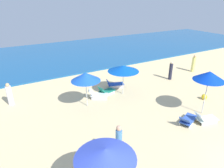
{
  "coord_description": "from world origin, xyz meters",
  "views": [
    {
      "loc": [
        -8.03,
        -2.21,
        6.68
      ],
      "look_at": [
        -1.47,
        9.35,
        0.92
      ],
      "focal_mm": 32.06,
      "sensor_mm": 36.0,
      "label": 1
    }
  ],
  "objects_px": {
    "lounge_chair_0_0": "(98,95)",
    "lounge_chair_2_0": "(188,120)",
    "umbrella_0": "(86,77)",
    "lounge_chair_3_0": "(106,91)",
    "beachgoer_2": "(171,71)",
    "lounge_chair_2_1": "(205,119)",
    "umbrella_3": "(123,68)",
    "beachgoer_1": "(10,95)",
    "beachgoer_3": "(194,64)",
    "lounge_chair_3_1": "(115,84)",
    "beach_ball_0": "(204,97)",
    "beachgoer_0": "(119,142)",
    "umbrella_2": "(209,76)",
    "umbrella_1": "(105,154)"
  },
  "relations": [
    {
      "from": "lounge_chair_2_1",
      "to": "umbrella_3",
      "type": "xyz_separation_m",
      "value": [
        -2.09,
        5.59,
        1.76
      ]
    },
    {
      "from": "lounge_chair_2_1",
      "to": "lounge_chair_3_0",
      "type": "relative_size",
      "value": 1.05
    },
    {
      "from": "lounge_chair_2_1",
      "to": "beachgoer_1",
      "type": "xyz_separation_m",
      "value": [
        -9.57,
        7.89,
        0.48
      ]
    },
    {
      "from": "beachgoer_2",
      "to": "beachgoer_3",
      "type": "distance_m",
      "value": 3.45
    },
    {
      "from": "lounge_chair_3_0",
      "to": "beachgoer_0",
      "type": "xyz_separation_m",
      "value": [
        -2.52,
        -5.95,
        0.57
      ]
    },
    {
      "from": "umbrella_2",
      "to": "beachgoer_0",
      "type": "height_order",
      "value": "umbrella_2"
    },
    {
      "from": "lounge_chair_3_1",
      "to": "beachgoer_2",
      "type": "height_order",
      "value": "beachgoer_2"
    },
    {
      "from": "beachgoer_1",
      "to": "beachgoer_2",
      "type": "distance_m",
      "value": 12.8
    },
    {
      "from": "umbrella_1",
      "to": "beachgoer_3",
      "type": "bearing_deg",
      "value": 29.34
    },
    {
      "from": "lounge_chair_0_0",
      "to": "beachgoer_3",
      "type": "relative_size",
      "value": 0.89
    },
    {
      "from": "lounge_chair_3_0",
      "to": "lounge_chair_3_1",
      "type": "bearing_deg",
      "value": -69.07
    },
    {
      "from": "lounge_chair_2_0",
      "to": "beach_ball_0",
      "type": "xyz_separation_m",
      "value": [
        3.39,
        1.48,
        -0.03
      ]
    },
    {
      "from": "lounge_chair_3_1",
      "to": "lounge_chair_0_0",
      "type": "bearing_deg",
      "value": 134.66
    },
    {
      "from": "lounge_chair_0_0",
      "to": "lounge_chair_3_1",
      "type": "height_order",
      "value": "lounge_chair_0_0"
    },
    {
      "from": "umbrella_0",
      "to": "beachgoer_2",
      "type": "height_order",
      "value": "umbrella_0"
    },
    {
      "from": "beachgoer_1",
      "to": "beachgoer_3",
      "type": "distance_m",
      "value": 16.15
    },
    {
      "from": "lounge_chair_3_1",
      "to": "beach_ball_0",
      "type": "height_order",
      "value": "lounge_chair_3_1"
    },
    {
      "from": "umbrella_0",
      "to": "beachgoer_1",
      "type": "xyz_separation_m",
      "value": [
        -4.41,
        2.69,
        -1.36
      ]
    },
    {
      "from": "beachgoer_1",
      "to": "beachgoer_3",
      "type": "bearing_deg",
      "value": -41.79
    },
    {
      "from": "lounge_chair_3_0",
      "to": "lounge_chair_3_1",
      "type": "relative_size",
      "value": 0.93
    },
    {
      "from": "lounge_chair_3_1",
      "to": "beach_ball_0",
      "type": "distance_m",
      "value": 6.69
    },
    {
      "from": "umbrella_0",
      "to": "lounge_chair_3_0",
      "type": "bearing_deg",
      "value": 24.99
    },
    {
      "from": "lounge_chair_0_0",
      "to": "beachgoer_0",
      "type": "height_order",
      "value": "beachgoer_0"
    },
    {
      "from": "umbrella_3",
      "to": "lounge_chair_2_1",
      "type": "bearing_deg",
      "value": -69.49
    },
    {
      "from": "beachgoer_1",
      "to": "beachgoer_3",
      "type": "xyz_separation_m",
      "value": [
        16.08,
        -1.54,
        0.04
      ]
    },
    {
      "from": "umbrella_2",
      "to": "beach_ball_0",
      "type": "distance_m",
      "value": 3.13
    },
    {
      "from": "lounge_chair_2_0",
      "to": "beachgoer_2",
      "type": "xyz_separation_m",
      "value": [
        4.01,
        5.5,
        0.54
      ]
    },
    {
      "from": "umbrella_2",
      "to": "lounge_chair_3_1",
      "type": "distance_m",
      "value": 7.08
    },
    {
      "from": "umbrella_2",
      "to": "umbrella_1",
      "type": "bearing_deg",
      "value": -165.08
    },
    {
      "from": "lounge_chair_2_0",
      "to": "umbrella_2",
      "type": "bearing_deg",
      "value": -100.02
    },
    {
      "from": "umbrella_0",
      "to": "lounge_chair_0_0",
      "type": "bearing_deg",
      "value": 28.46
    },
    {
      "from": "umbrella_2",
      "to": "lounge_chair_3_0",
      "type": "xyz_separation_m",
      "value": [
        -3.98,
        5.33,
        -2.26
      ]
    },
    {
      "from": "lounge_chair_2_1",
      "to": "beachgoer_0",
      "type": "height_order",
      "value": "beachgoer_0"
    },
    {
      "from": "lounge_chair_2_1",
      "to": "umbrella_0",
      "type": "bearing_deg",
      "value": 57.83
    },
    {
      "from": "umbrella_1",
      "to": "lounge_chair_2_0",
      "type": "relative_size",
      "value": 1.4
    },
    {
      "from": "beachgoer_0",
      "to": "beachgoer_3",
      "type": "height_order",
      "value": "beachgoer_0"
    },
    {
      "from": "lounge_chair_3_1",
      "to": "beachgoer_3",
      "type": "xyz_separation_m",
      "value": [
        8.55,
        -0.52,
        0.51
      ]
    },
    {
      "from": "lounge_chair_3_1",
      "to": "beachgoer_2",
      "type": "distance_m",
      "value": 5.23
    },
    {
      "from": "lounge_chair_2_0",
      "to": "lounge_chair_0_0",
      "type": "bearing_deg",
      "value": 9.88
    },
    {
      "from": "umbrella_2",
      "to": "lounge_chair_2_0",
      "type": "xyz_separation_m",
      "value": [
        -1.65,
        -0.3,
        -2.29
      ]
    },
    {
      "from": "beachgoer_3",
      "to": "umbrella_2",
      "type": "bearing_deg",
      "value": 38.81
    },
    {
      "from": "lounge_chair_0_0",
      "to": "beachgoer_1",
      "type": "xyz_separation_m",
      "value": [
        -5.51,
        2.09,
        0.45
      ]
    },
    {
      "from": "lounge_chair_0_0",
      "to": "lounge_chair_2_0",
      "type": "distance_m",
      "value": 6.19
    },
    {
      "from": "umbrella_3",
      "to": "beachgoer_3",
      "type": "xyz_separation_m",
      "value": [
        8.6,
        0.77,
        -1.24
      ]
    },
    {
      "from": "umbrella_0",
      "to": "lounge_chair_0_0",
      "type": "distance_m",
      "value": 2.2
    },
    {
      "from": "lounge_chair_2_0",
      "to": "umbrella_3",
      "type": "relative_size",
      "value": 0.7
    },
    {
      "from": "lounge_chair_2_0",
      "to": "umbrella_3",
      "type": "distance_m",
      "value": 5.56
    },
    {
      "from": "umbrella_1",
      "to": "beachgoer_1",
      "type": "xyz_separation_m",
      "value": [
        -2.35,
        9.25,
        -1.31
      ]
    },
    {
      "from": "lounge_chair_3_0",
      "to": "beach_ball_0",
      "type": "height_order",
      "value": "lounge_chair_3_0"
    },
    {
      "from": "beach_ball_0",
      "to": "beachgoer_0",
      "type": "bearing_deg",
      "value": -167.7
    }
  ]
}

